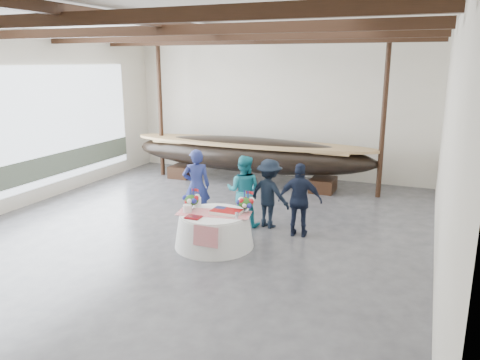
% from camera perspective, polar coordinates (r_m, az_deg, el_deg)
% --- Properties ---
extents(floor, '(10.00, 12.00, 0.01)m').
position_cam_1_polar(floor, '(10.54, -5.84, -6.40)').
color(floor, '#3D3D42').
rests_on(floor, ground).
extents(wall_back, '(10.00, 0.02, 4.50)m').
position_cam_1_polar(wall_back, '(15.47, 4.56, 8.84)').
color(wall_back, silver).
rests_on(wall_back, ground).
extents(wall_left, '(0.02, 12.00, 4.50)m').
position_cam_1_polar(wall_left, '(13.10, -25.93, 6.47)').
color(wall_left, silver).
rests_on(wall_left, ground).
extents(wall_right, '(0.02, 12.00, 4.50)m').
position_cam_1_polar(wall_right, '(8.79, 23.93, 3.49)').
color(wall_right, silver).
rests_on(wall_right, ground).
extents(ceiling, '(10.00, 12.00, 0.01)m').
position_cam_1_polar(ceiling, '(9.89, -6.53, 18.78)').
color(ceiling, white).
rests_on(ceiling, wall_back).
extents(pavilion_structure, '(9.80, 11.76, 4.50)m').
position_cam_1_polar(pavilion_structure, '(10.56, -4.34, 15.84)').
color(pavilion_structure, black).
rests_on(pavilion_structure, ground).
extents(open_bay, '(0.03, 7.00, 3.20)m').
position_cam_1_polar(open_bay, '(13.79, -22.53, 5.36)').
color(open_bay, silver).
rests_on(open_bay, ground).
extents(longboat_display, '(7.79, 1.56, 1.46)m').
position_cam_1_polar(longboat_display, '(14.39, 1.10, 3.17)').
color(longboat_display, black).
rests_on(longboat_display, ground).
extents(banquet_table, '(1.63, 1.63, 0.70)m').
position_cam_1_polar(banquet_table, '(9.68, -3.17, -6.05)').
color(banquet_table, silver).
rests_on(banquet_table, ground).
extents(tabletop_items, '(1.58, 1.00, 0.40)m').
position_cam_1_polar(tabletop_items, '(9.63, -2.90, -3.00)').
color(tabletop_items, red).
rests_on(tabletop_items, banquet_table).
extents(guest_woman_blue, '(0.76, 0.68, 1.75)m').
position_cam_1_polar(guest_woman_blue, '(10.98, -5.33, -0.73)').
color(guest_woman_blue, navy).
rests_on(guest_woman_blue, ground).
extents(guest_woman_teal, '(0.87, 0.72, 1.65)m').
position_cam_1_polar(guest_woman_teal, '(10.72, 0.44, -1.33)').
color(guest_woman_teal, teal).
rests_on(guest_woman_teal, ground).
extents(guest_man_left, '(1.15, 0.85, 1.58)m').
position_cam_1_polar(guest_man_left, '(10.64, 3.58, -1.65)').
color(guest_man_left, black).
rests_on(guest_man_left, ground).
extents(guest_man_right, '(0.99, 0.51, 1.62)m').
position_cam_1_polar(guest_man_right, '(10.14, 7.32, -2.46)').
color(guest_man_right, black).
rests_on(guest_man_right, ground).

